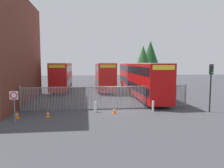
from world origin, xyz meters
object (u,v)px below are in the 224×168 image
double_decker_bus_far_back (132,74)px  bollard_near_left (95,107)px  double_decker_bus_near_gate (147,80)px  traffic_cone_near_kerb (17,115)px  double_decker_bus_behind_fence_right (62,76)px  traffic_light_kerbside (211,79)px  double_decker_bus_behind_fence_left (105,76)px  traffic_cone_by_gate (48,114)px  speed_limit_sign_post (14,99)px  traffic_cone_mid_forecourt (114,110)px  bollard_center_front (153,106)px

double_decker_bus_far_back → bollard_near_left: (-7.20, -17.97, -1.95)m
double_decker_bus_near_gate → traffic_cone_near_kerb: 14.48m
double_decker_bus_behind_fence_right → traffic_light_kerbside: size_ratio=2.51×
double_decker_bus_behind_fence_left → double_decker_bus_near_gate: bearing=-66.6°
double_decker_bus_near_gate → double_decker_bus_behind_fence_left: 10.49m
traffic_cone_by_gate → speed_limit_sign_post: 2.91m
double_decker_bus_behind_fence_right → bollard_near_left: 16.44m
double_decker_bus_near_gate → traffic_cone_mid_forecourt: size_ratio=18.32×
traffic_cone_near_kerb → speed_limit_sign_post: (0.24, -1.28, 1.49)m
double_decker_bus_behind_fence_right → bollard_center_front: (9.92, -15.85, -1.95)m
traffic_cone_mid_forecourt → double_decker_bus_near_gate: bearing=52.8°
double_decker_bus_behind_fence_right → traffic_cone_near_kerb: (-1.64, -17.05, -2.13)m
double_decker_bus_behind_fence_right → double_decker_bus_far_back: 12.06m
bollard_center_front → speed_limit_sign_post: (-11.32, -2.47, 1.30)m
double_decker_bus_behind_fence_left → speed_limit_sign_post: size_ratio=4.50×
double_decker_bus_near_gate → double_decker_bus_behind_fence_left: bearing=113.4°
double_decker_bus_far_back → bollard_center_front: double_decker_bus_far_back is taller
double_decker_bus_far_back → traffic_cone_by_gate: (-11.10, -19.35, -2.13)m
double_decker_bus_near_gate → double_decker_bus_behind_fence_right: same height
bollard_center_front → traffic_cone_near_kerb: (-11.56, -1.19, -0.19)m
bollard_center_front → traffic_cone_mid_forecourt: 3.69m
double_decker_bus_near_gate → bollard_center_front: size_ratio=11.38×
double_decker_bus_behind_fence_left → traffic_cone_mid_forecourt: (-0.51, -15.80, -2.13)m
double_decker_bus_behind_fence_left → double_decker_bus_behind_fence_right: (-6.78, 0.59, 0.00)m
double_decker_bus_behind_fence_right → bollard_near_left: size_ratio=11.38×
traffic_cone_near_kerb → speed_limit_sign_post: size_ratio=0.25×
traffic_cone_by_gate → traffic_cone_mid_forecourt: (5.53, 0.64, 0.00)m
traffic_light_kerbside → double_decker_bus_far_back: bearing=99.0°
bollard_near_left → bollard_center_front: same height
speed_limit_sign_post → traffic_light_kerbside: (16.26, 1.49, 1.21)m
traffic_cone_by_gate → traffic_light_kerbside: traffic_light_kerbside is taller
traffic_cone_near_kerb → double_decker_bus_far_back: bearing=55.2°
bollard_near_left → speed_limit_sign_post: bearing=-156.1°
traffic_cone_by_gate → traffic_cone_near_kerb: bearing=-179.5°
bollard_center_front → double_decker_bus_far_back: bearing=84.0°
double_decker_bus_behind_fence_left → speed_limit_sign_post: bearing=-114.8°
traffic_cone_by_gate → traffic_cone_mid_forecourt: 5.57m
double_decker_bus_behind_fence_right → bollard_center_front: bearing=-58.0°
double_decker_bus_far_back → double_decker_bus_behind_fence_right: bearing=-168.9°
traffic_cone_mid_forecourt → traffic_cone_near_kerb: (-7.91, -0.66, 0.00)m
double_decker_bus_near_gate → double_decker_bus_behind_fence_right: size_ratio=1.00×
bollard_center_front → traffic_cone_mid_forecourt: size_ratio=1.61×
traffic_cone_near_kerb → bollard_near_left: bearing=12.5°
traffic_cone_near_kerb → bollard_center_front: bearing=5.9°
speed_limit_sign_post → double_decker_bus_behind_fence_left: bearing=65.2°
traffic_cone_mid_forecourt → speed_limit_sign_post: (-7.67, -1.94, 1.49)m
double_decker_bus_near_gate → traffic_cone_mid_forecourt: 8.03m
double_decker_bus_near_gate → double_decker_bus_behind_fence_left: (-4.17, 9.63, 0.00)m
double_decker_bus_behind_fence_right → traffic_cone_mid_forecourt: double_decker_bus_behind_fence_right is taller
bollard_center_front → traffic_light_kerbside: size_ratio=0.22×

